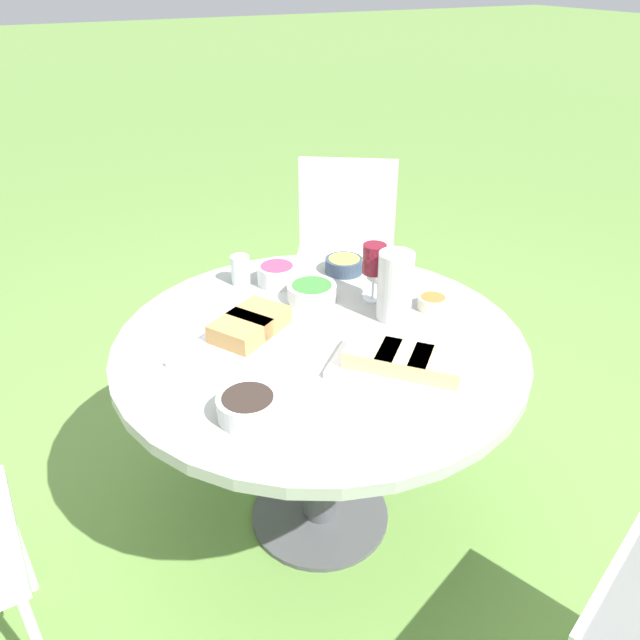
{
  "coord_description": "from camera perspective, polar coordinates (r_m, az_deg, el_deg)",
  "views": [
    {
      "loc": [
        -1.34,
        0.68,
        1.65
      ],
      "look_at": [
        0.0,
        0.0,
        0.77
      ],
      "focal_mm": 35.0,
      "sensor_mm": 36.0,
      "label": 1
    }
  ],
  "objects": [
    {
      "name": "ground_plane",
      "position": [
        2.24,
        0.0,
        -17.43
      ],
      "size": [
        40.0,
        40.0,
        0.0
      ],
      "primitive_type": "plane",
      "color": "#668E42"
    },
    {
      "name": "dining_table",
      "position": [
        1.83,
        0.0,
        -4.56
      ],
      "size": [
        1.17,
        1.17,
        0.71
      ],
      "color": "#4C4C51",
      "rests_on": "ground_plane"
    },
    {
      "name": "chair_near_right",
      "position": [
        2.84,
        2.3,
        6.81
      ],
      "size": [
        0.59,
        0.6,
        0.89
      ],
      "color": "white",
      "rests_on": "ground_plane"
    },
    {
      "name": "water_pitcher",
      "position": [
        1.84,
        6.87,
        3.12
      ],
      "size": [
        0.11,
        0.1,
        0.21
      ],
      "color": "silver",
      "rests_on": "dining_table"
    },
    {
      "name": "wine_glass",
      "position": [
        1.92,
        4.97,
        5.42
      ],
      "size": [
        0.07,
        0.07,
        0.19
      ],
      "color": "silver",
      "rests_on": "dining_table"
    },
    {
      "name": "platter_bread_main",
      "position": [
        1.75,
        -6.77,
        -1.14
      ],
      "size": [
        0.38,
        0.43,
        0.07
      ],
      "color": "white",
      "rests_on": "dining_table"
    },
    {
      "name": "platter_charcuterie",
      "position": [
        1.62,
        7.66,
        -4.0
      ],
      "size": [
        0.4,
        0.39,
        0.07
      ],
      "color": "white",
      "rests_on": "dining_table"
    },
    {
      "name": "bowl_fries",
      "position": [
        2.15,
        2.21,
        5.11
      ],
      "size": [
        0.13,
        0.13,
        0.05
      ],
      "color": "#334256",
      "rests_on": "dining_table"
    },
    {
      "name": "bowl_salad",
      "position": [
        1.96,
        -0.75,
        2.62
      ],
      "size": [
        0.15,
        0.15,
        0.05
      ],
      "color": "white",
      "rests_on": "dining_table"
    },
    {
      "name": "bowl_olives",
      "position": [
        1.48,
        -6.59,
        -7.78
      ],
      "size": [
        0.15,
        0.15,
        0.06
      ],
      "color": "silver",
      "rests_on": "dining_table"
    },
    {
      "name": "bowl_dip_red",
      "position": [
        2.07,
        -3.96,
        4.27
      ],
      "size": [
        0.13,
        0.13,
        0.06
      ],
      "color": "silver",
      "rests_on": "dining_table"
    },
    {
      "name": "bowl_dip_cream",
      "position": [
        2.1,
        6.32,
        4.14
      ],
      "size": [
        0.09,
        0.09,
        0.04
      ],
      "color": "beige",
      "rests_on": "dining_table"
    },
    {
      "name": "bowl_roasted_veg",
      "position": [
        1.95,
        10.2,
        1.68
      ],
      "size": [
        0.09,
        0.09,
        0.04
      ],
      "color": "beige",
      "rests_on": "dining_table"
    },
    {
      "name": "cup_water_near",
      "position": [
        2.07,
        -7.29,
        4.57
      ],
      "size": [
        0.06,
        0.06,
        0.1
      ],
      "color": "silver",
      "rests_on": "dining_table"
    }
  ]
}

